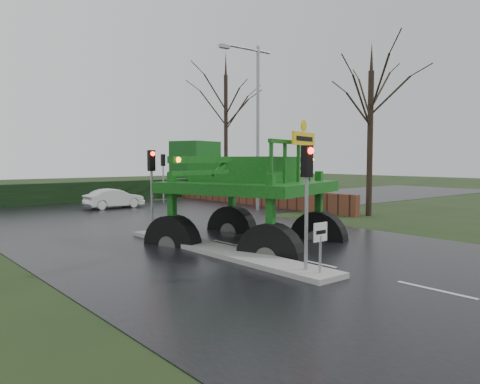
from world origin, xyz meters
TOP-DOWN VIEW (x-y plane):
  - ground at (0.00, 0.00)m, footprint 140.00×140.00m
  - road_main at (0.00, 10.00)m, footprint 14.00×80.00m
  - road_cross at (0.00, 16.00)m, footprint 80.00×12.00m
  - median_island at (-1.30, 3.00)m, footprint 1.20×10.00m
  - hedge_row at (0.00, 24.00)m, footprint 44.00×0.90m
  - brick_wall at (10.50, 16.00)m, footprint 0.40×20.00m
  - keep_left_sign at (-1.30, -1.50)m, footprint 0.50×0.07m
  - traffic_signal_near at (-1.30, -1.01)m, footprint 0.26×0.33m
  - traffic_signal_mid at (-1.30, 7.49)m, footprint 0.26×0.33m
  - traffic_signal_far at (6.50, 20.01)m, footprint 0.26×0.33m
  - street_light_right at (8.19, 12.00)m, footprint 3.85×0.30m
  - tree_right_near at (11.50, 6.00)m, footprint 5.60×5.60m
  - tree_right_far at (13.00, 21.00)m, footprint 7.00×7.00m
  - crop_sprayer at (-0.59, 1.50)m, footprint 9.61×7.45m
  - white_sedan at (2.16, 18.77)m, footprint 3.81×1.48m

SIDE VIEW (x-z plane):
  - ground at x=0.00m, z-range 0.00..0.00m
  - white_sedan at x=2.16m, z-range -0.62..0.62m
  - road_main at x=0.00m, z-range -0.01..0.01m
  - road_cross at x=0.00m, z-range 0.00..0.02m
  - median_island at x=-1.30m, z-range 0.01..0.17m
  - brick_wall at x=10.50m, z-range 0.00..1.20m
  - hedge_row at x=0.00m, z-range 0.00..1.50m
  - keep_left_sign at x=-1.30m, z-range 0.38..1.73m
  - traffic_signal_near at x=-1.30m, z-range 0.83..4.35m
  - traffic_signal_mid at x=-1.30m, z-range 0.83..4.35m
  - traffic_signal_far at x=6.50m, z-range 0.83..4.35m
  - crop_sprayer at x=-0.59m, z-range -0.15..5.49m
  - tree_right_near at x=11.50m, z-range 0.38..10.02m
  - street_light_right at x=8.19m, z-range 0.99..10.99m
  - tree_right_far at x=13.00m, z-range 0.47..12.52m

